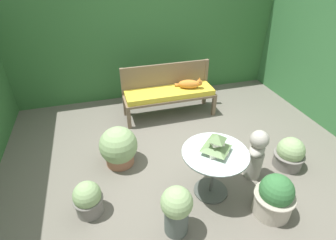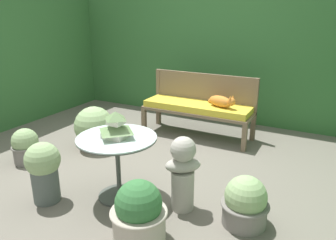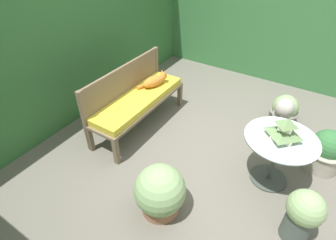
# 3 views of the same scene
# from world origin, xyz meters

# --- Properties ---
(ground) EXTENTS (30.00, 30.00, 0.00)m
(ground) POSITION_xyz_m (0.00, 0.00, 0.00)
(ground) COLOR #666056
(foliage_hedge_back) EXTENTS (6.40, 1.00, 2.10)m
(foliage_hedge_back) POSITION_xyz_m (0.00, 2.55, 1.05)
(foliage_hedge_back) COLOR #336633
(foliage_hedge_back) RESTS_ON ground
(garden_bench) EXTENTS (1.57, 0.50, 0.49)m
(garden_bench) POSITION_xyz_m (0.14, 1.15, 0.41)
(garden_bench) COLOR brown
(garden_bench) RESTS_ON ground
(bench_backrest) EXTENTS (1.57, 0.06, 0.88)m
(bench_backrest) POSITION_xyz_m (0.14, 1.38, 0.63)
(bench_backrest) COLOR brown
(bench_backrest) RESTS_ON ground
(cat) EXTENTS (0.44, 0.29, 0.19)m
(cat) POSITION_xyz_m (0.50, 1.13, 0.57)
(cat) COLOR orange
(cat) RESTS_ON garden_bench
(patio_table) EXTENTS (0.75, 0.75, 0.62)m
(patio_table) POSITION_xyz_m (0.12, -0.71, 0.49)
(patio_table) COLOR #424742
(patio_table) RESTS_ON ground
(pagoda_birdhouse) EXTENTS (0.28, 0.28, 0.25)m
(pagoda_birdhouse) POSITION_xyz_m (0.12, -0.71, 0.73)
(pagoda_birdhouse) COLOR silver
(pagoda_birdhouse) RESTS_ON patio_table
(garden_bust) EXTENTS (0.36, 0.34, 0.70)m
(garden_bust) POSITION_xyz_m (0.75, -0.60, 0.37)
(garden_bust) COLOR #A39E93
(garden_bust) RESTS_ON ground
(potted_plant_patio_mid) EXTENTS (0.33, 0.33, 0.42)m
(potted_plant_patio_mid) POSITION_xyz_m (-1.31, -0.61, 0.21)
(potted_plant_patio_mid) COLOR slate
(potted_plant_patio_mid) RESTS_ON ground
(potted_plant_table_far) EXTENTS (0.45, 0.45, 0.52)m
(potted_plant_table_far) POSITION_xyz_m (0.65, -1.17, 0.24)
(potted_plant_table_far) COLOR #ADA393
(potted_plant_table_far) RESTS_ON ground
(potted_plant_bench_left) EXTENTS (0.51, 0.51, 0.56)m
(potted_plant_bench_left) POSITION_xyz_m (-0.88, 0.12, 0.26)
(potted_plant_bench_left) COLOR #9E664C
(potted_plant_bench_left) RESTS_ON ground
(potted_plant_table_near) EXTENTS (0.41, 0.41, 0.44)m
(potted_plant_table_near) POSITION_xyz_m (1.32, -0.57, 0.20)
(potted_plant_table_near) COLOR slate
(potted_plant_table_near) RESTS_ON ground
(potted_plant_hedge_corner) EXTENTS (0.33, 0.33, 0.59)m
(potted_plant_hedge_corner) POSITION_xyz_m (-0.45, -1.10, 0.33)
(potted_plant_hedge_corner) COLOR #4C5651
(potted_plant_hedge_corner) RESTS_ON ground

